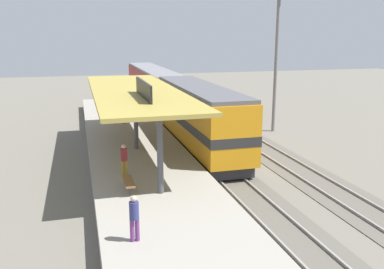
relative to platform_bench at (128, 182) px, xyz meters
name	(u,v)px	position (x,y,z in m)	size (l,w,h in m)	color
ground_plane	(233,154)	(8.00, 7.37, -1.34)	(120.00, 120.00, 0.00)	#666056
track_near	(205,156)	(6.00, 7.37, -1.31)	(3.20, 110.00, 0.16)	#565249
track_far	(267,151)	(10.60, 7.37, -1.31)	(3.20, 110.00, 0.16)	#565249
platform	(137,155)	(1.40, 7.37, -0.89)	(6.00, 44.00, 0.90)	gray
station_canopy	(135,92)	(1.40, 7.28, 3.19)	(5.20, 18.00, 4.70)	#47474C
platform_bench	(128,182)	(0.00, 0.00, 0.00)	(0.44, 1.70, 0.50)	#333338
locomotive	(199,117)	(6.00, 8.85, 1.07)	(2.93, 14.43, 4.44)	#28282D
passenger_carriage_single	(153,87)	(6.00, 26.85, 0.97)	(2.90, 20.00, 4.24)	#28282D
light_mast	(278,30)	(13.80, 13.03, 7.05)	(1.10, 1.10, 11.70)	slate
person_waiting	(134,216)	(-0.37, -4.91, 0.51)	(0.34, 0.34, 1.71)	#663375
person_walking	(124,159)	(0.05, 2.11, 0.51)	(0.34, 0.34, 1.71)	olive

